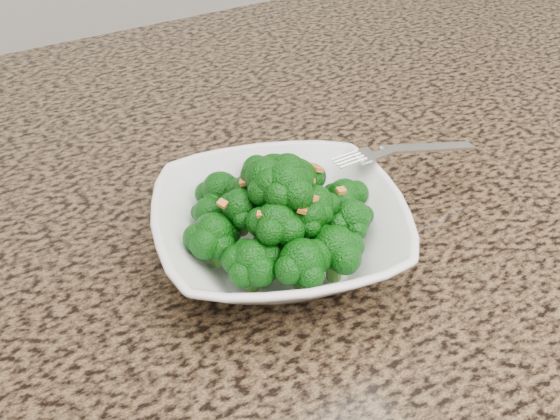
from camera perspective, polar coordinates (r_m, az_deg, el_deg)
granite_counter at (r=0.70m, az=3.06°, el=-0.62°), size 1.64×1.04×0.03m
bowl at (r=0.61m, az=0.00°, el=-1.75°), size 0.28×0.28×0.05m
broccoli_pile at (r=0.58m, az=0.00°, el=2.91°), size 0.19×0.19×0.07m
garlic_topping at (r=0.56m, az=0.00°, el=5.99°), size 0.12×0.12×0.01m
fork at (r=0.66m, az=8.55°, el=4.61°), size 0.18×0.04×0.01m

